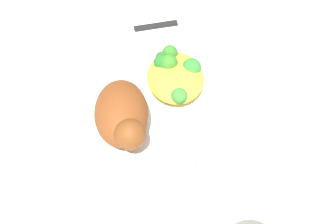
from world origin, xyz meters
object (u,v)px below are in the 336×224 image
at_px(fork, 165,33).
at_px(roasted_chicken, 122,115).
at_px(plate, 168,119).
at_px(knife, 178,22).
at_px(mac_cheese_with_broccoli, 175,73).
at_px(rice_pile, 203,135).

bearing_deg(fork, roasted_chicken, -19.72).
distance_m(plate, roasted_chicken, 0.08).
bearing_deg(plate, fork, 175.89).
xyz_separation_m(plate, knife, (-0.22, 0.04, -0.00)).
relative_size(mac_cheese_with_broccoli, knife, 0.57).
relative_size(mac_cheese_with_broccoli, fork, 0.76).
distance_m(fork, knife, 0.04).
xyz_separation_m(mac_cheese_with_broccoli, fork, (-0.13, -0.00, -0.03)).
bearing_deg(roasted_chicken, fork, 160.28).
bearing_deg(knife, rice_pile, 0.08).
bearing_deg(mac_cheese_with_broccoli, fork, -178.84).
height_order(plate, rice_pile, rice_pile).
height_order(plate, knife, plate).
relative_size(rice_pile, mac_cheese_with_broccoli, 0.86).
bearing_deg(plate, rice_pile, 40.15).
distance_m(plate, knife, 0.23).
relative_size(roasted_chicken, knife, 0.61).
xyz_separation_m(plate, fork, (-0.20, 0.01, -0.01)).
relative_size(roasted_chicken, rice_pile, 1.27).
distance_m(plate, rice_pile, 0.07).
relative_size(roasted_chicken, fork, 0.82).
bearing_deg(mac_cheese_with_broccoli, knife, 171.12).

